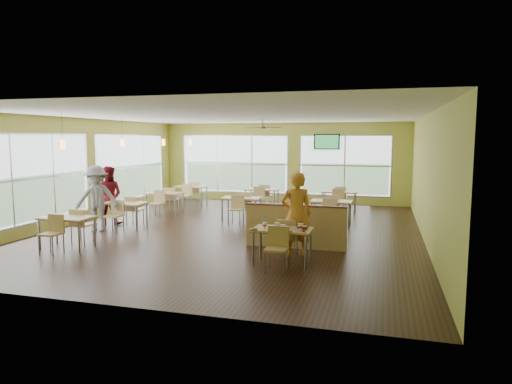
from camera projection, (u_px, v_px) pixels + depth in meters
room at (235, 174)px, 12.64m from camera, size 12.00×12.04×3.20m
window_bays at (192, 169)px, 16.31m from camera, size 9.24×10.24×2.38m
main_table at (282, 234)px, 9.35m from camera, size 1.22×1.52×0.87m
half_wall_divider at (295, 226)px, 10.75m from camera, size 2.40×0.14×1.04m
dining_tables at (221, 199)px, 14.67m from camera, size 6.92×8.72×0.87m
pendant_lights at (143, 143)px, 14.04m from camera, size 0.11×7.31×0.86m
ceiling_fan at (263, 128)px, 15.35m from camera, size 1.25×1.25×0.29m
tv_backwall at (327, 142)px, 17.69m from camera, size 1.00×0.07×0.60m
man_plaid at (296, 214)px, 9.96m from camera, size 0.79×0.65×1.88m
patron_maroon at (108, 195)px, 13.70m from camera, size 0.97×0.83×1.76m
patron_grey at (97, 199)px, 12.67m from camera, size 1.35×1.03×1.84m
cup_blue at (265, 225)px, 9.36m from camera, size 0.09×0.09×0.32m
cup_yellow at (277, 226)px, 9.26m from camera, size 0.10×0.10×0.36m
cup_red_near at (283, 227)px, 9.12m from camera, size 0.09×0.09×0.33m
cup_red_far at (301, 227)px, 9.14m from camera, size 0.10×0.10×0.37m
food_basket at (302, 227)px, 9.31m from camera, size 0.25×0.25×0.06m
ketchup_cup at (304, 231)px, 8.99m from camera, size 0.06×0.06×0.02m
wrapper_left at (254, 229)px, 9.19m from camera, size 0.18×0.17×0.04m
wrapper_mid at (286, 227)px, 9.36m from camera, size 0.19×0.17×0.04m
wrapper_right at (289, 231)px, 9.01m from camera, size 0.13×0.12×0.03m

